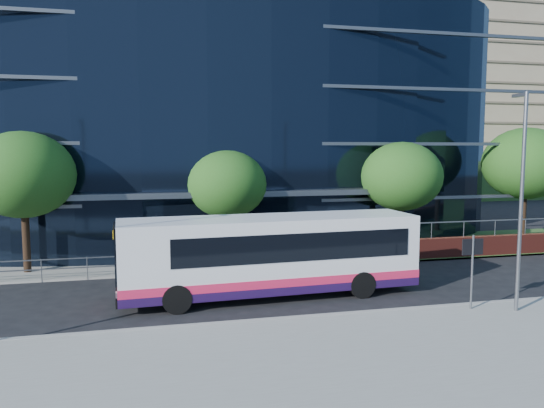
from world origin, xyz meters
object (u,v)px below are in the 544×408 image
object	(u,v)px
street_sign	(472,256)
streetlight_east	(521,195)
tree_far_c	(402,177)
tree_far_d	(526,164)
tree_dist_f	(513,163)
city_bus	(273,254)
tree_dist_e	(410,162)
tree_far_b	(227,184)
tree_far_a	(23,175)

from	to	relation	value
street_sign	streetlight_east	bearing A→B (deg)	-21.36
tree_far_c	tree_far_d	bearing A→B (deg)	6.34
tree_dist_f	streetlight_east	world-z (taller)	streetlight_east
streetlight_east	city_bus	distance (m)	9.70
tree_far_d	tree_dist_e	world-z (taller)	tree_far_d
street_sign	tree_far_d	distance (m)	16.61
tree_dist_e	tree_dist_f	world-z (taller)	tree_dist_e
tree_far_b	tree_far_d	size ratio (longest dim) A/B	0.81
tree_dist_e	streetlight_east	distance (m)	45.85
tree_far_b	city_bus	bearing A→B (deg)	-83.52
street_sign	tree_far_b	bearing A→B (deg)	124.08
tree_far_d	city_bus	distance (m)	20.04
tree_far_c	city_bus	xyz separation A→B (m)	(-9.18, -6.70, -2.77)
tree_far_b	tree_far_d	distance (m)	19.03
tree_far_c	tree_far_d	world-z (taller)	tree_far_d
tree_far_c	streetlight_east	xyz separation A→B (m)	(-1.00, -11.17, -0.10)
streetlight_east	tree_far_b	bearing A→B (deg)	127.63
streetlight_east	tree_far_d	bearing A→B (deg)	50.60
tree_dist_f	tree_far_c	bearing A→B (deg)	-135.00
tree_far_b	tree_dist_f	world-z (taller)	same
street_sign	tree_far_b	distance (m)	13.54
streetlight_east	tree_dist_e	bearing A→B (deg)	66.89
tree_far_b	city_bus	world-z (taller)	tree_far_b
tree_dist_e	tree_far_d	bearing A→B (deg)	-104.93
tree_far_a	street_sign	bearing A→B (deg)	-31.17
tree_far_b	tree_far_c	world-z (taller)	tree_far_c
streetlight_east	city_bus	bearing A→B (deg)	151.34
tree_far_d	tree_dist_e	size ratio (longest dim) A/B	1.14
tree_far_a	tree_far_b	bearing A→B (deg)	2.86
streetlight_east	tree_dist_f	bearing A→B (deg)	52.42
tree_far_d	city_bus	world-z (taller)	tree_far_d
tree_far_a	city_bus	size ratio (longest dim) A/B	0.56
tree_far_c	tree_far_a	bearing A→B (deg)	180.00
tree_far_d	tree_dist_e	bearing A→B (deg)	75.07
tree_far_a	tree_far_c	bearing A→B (deg)	0.00
tree_far_c	tree_dist_f	size ratio (longest dim) A/B	1.08
tree_far_d	streetlight_east	distance (m)	15.77
tree_far_a	tree_far_d	distance (m)	29.02
tree_far_d	street_sign	bearing A→B (deg)	-134.78
street_sign	city_bus	world-z (taller)	city_bus
tree_far_c	tree_dist_e	bearing A→B (deg)	61.26
tree_dist_e	streetlight_east	xyz separation A→B (m)	(-18.00, -42.17, -0.10)
tree_far_b	tree_far_d	world-z (taller)	tree_far_d
tree_far_d	tree_far_c	bearing A→B (deg)	-173.66
tree_far_c	tree_dist_f	world-z (taller)	tree_far_c
tree_far_a	tree_dist_e	world-z (taller)	tree_far_a
city_bus	street_sign	bearing A→B (deg)	-32.86
tree_dist_e	streetlight_east	size ratio (longest dim) A/B	0.81
street_sign	tree_far_b	xyz separation A→B (m)	(-7.50, 11.09, 2.06)
street_sign	tree_far_a	world-z (taller)	tree_far_a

